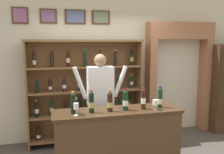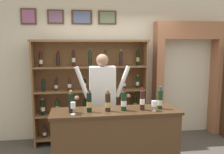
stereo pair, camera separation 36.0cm
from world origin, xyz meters
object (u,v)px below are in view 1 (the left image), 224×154
Objects in this scene: tasting_bottle_grappa at (160,98)px; tasting_bottle_brunello at (110,102)px; tasting_bottle_rosso at (143,99)px; tasting_bottle_bianco at (125,100)px; tasting_bottle_prosecco at (73,103)px; tasting_counter at (117,143)px; wine_glass_center at (155,103)px; wine_shelf at (86,89)px; wine_glass_left at (76,107)px; tasting_bottle_vin_santo at (91,102)px; shopkeeper at (100,94)px; side_cabinet at (224,88)px.

tasting_bottle_brunello is at bearing -178.82° from tasting_bottle_grappa.
tasting_bottle_bianco is at bearing 177.80° from tasting_bottle_rosso.
tasting_bottle_grappa is (1.27, 0.00, 0.01)m from tasting_bottle_prosecco.
wine_glass_center is at bearing -12.03° from tasting_counter.
wine_glass_center is at bearing -59.86° from wine_shelf.
wine_glass_left is at bearing -169.96° from tasting_bottle_brunello.
tasting_bottle_brunello is (0.26, -0.00, -0.01)m from tasting_bottle_vin_santo.
wine_glass_center is (1.16, -0.09, -0.04)m from tasting_bottle_prosecco.
shopkeeper is at bearing -77.21° from wine_shelf.
shopkeeper reaches higher than tasting_bottle_bianco.
wine_glass_center is at bearing -6.83° from tasting_bottle_brunello.
tasting_bottle_grappa is at bearing 4.62° from wine_glass_left.
tasting_bottle_rosso is (0.66, -1.33, 0.09)m from wine_shelf.
tasting_bottle_grappa is (0.65, -0.02, 0.64)m from tasting_counter.
wine_glass_left is at bearing -175.35° from tasting_bottle_rosso.
tasting_bottle_brunello reaches higher than wine_glass_center.
shopkeeper is 0.97m from wine_glass_center.
tasting_bottle_brunello is at bearing -82.91° from wine_shelf.
tasting_bottle_prosecco is at bearing -178.03° from tasting_counter.
shopkeeper is at bearing 132.55° from wine_glass_center.
tasting_bottle_brunello is at bearing 179.38° from tasting_bottle_rosso.
tasting_bottle_prosecco is 2.14× the size of wine_glass_center.
side_cabinet is at bearing 23.59° from tasting_bottle_brunello.
shopkeeper is 5.62× the size of tasting_bottle_vin_santo.
side_cabinet is at bearing 30.41° from tasting_bottle_grappa.
side_cabinet is at bearing 30.87° from wine_glass_center.
side_cabinet is at bearing 25.29° from tasting_bottle_bianco.
tasting_bottle_bianco is 0.97× the size of tasting_bottle_rosso.
wine_glass_center is (0.53, -0.11, 0.59)m from tasting_counter.
wine_shelf is 1.61m from tasting_bottle_grappa.
shopkeeper reaches higher than tasting_bottle_vin_santo.
tasting_bottle_grappa is at bearing 1.16° from tasting_bottle_bianco.
side_cabinet is 5.89× the size of tasting_bottle_rosso.
side_cabinet is 1.03× the size of tasting_counter.
side_cabinet is at bearing 21.79° from wine_glass_left.
tasting_bottle_grappa is (1.03, 0.02, 0.00)m from tasting_bottle_vin_santo.
tasting_bottle_grappa is at bearing 0.09° from tasting_bottle_prosecco.
tasting_counter is at bearing 11.36° from wine_glass_left.
tasting_counter is 0.89m from tasting_bottle_prosecco.
tasting_bottle_prosecco is 0.74m from tasting_bottle_bianco.
tasting_bottle_rosso reaches higher than tasting_bottle_prosecco.
wine_shelf is 1.33m from tasting_bottle_vin_santo.
wine_shelf is at bearing 102.79° from shopkeeper.
tasting_bottle_vin_santo is at bearing -174.73° from tasting_counter.
wine_glass_center is at bearing -4.51° from tasting_bottle_prosecco.
side_cabinet reaches higher than tasting_bottle_bianco.
wine_shelf reaches higher than wine_glass_left.
tasting_bottle_rosso is at bearing -51.84° from shopkeeper.
tasting_bottle_rosso reaches higher than tasting_counter.
tasting_bottle_rosso is at bearing -63.52° from wine_shelf.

